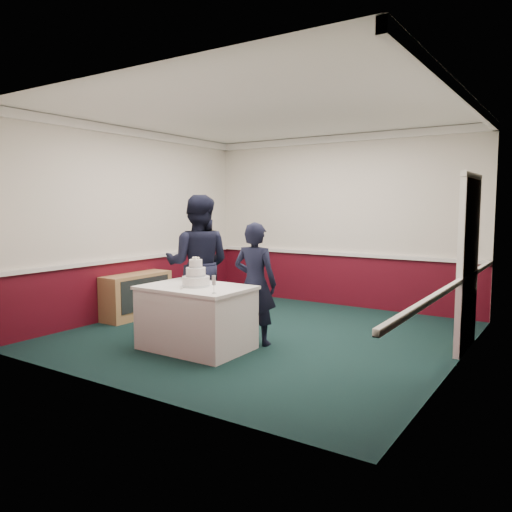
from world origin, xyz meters
The scene contains 9 objects.
ground centered at (0.00, 0.00, 0.00)m, with size 5.00×5.00×0.00m, color black.
room_shell centered at (0.08, 0.61, 1.97)m, with size 5.00×5.00×3.00m.
sideboard centered at (-2.28, -0.19, 0.35)m, with size 0.41×1.20×0.70m.
cake_table centered at (-0.35, -1.02, 0.40)m, with size 1.32×0.92×0.79m.
wedding_cake centered at (-0.35, -1.02, 0.90)m, with size 0.35×0.35×0.36m.
cake_knife centered at (-0.38, -1.22, 0.79)m, with size 0.01×0.22×0.01m, color silver.
champagne_flute centered at (0.15, -1.30, 0.93)m, with size 0.05×0.05×0.21m.
person_man centered at (-0.85, -0.38, 0.96)m, with size 0.94×0.73×1.92m, color black.
person_woman centered at (0.15, -0.44, 0.79)m, with size 0.57×0.38×1.57m, color black.
Camera 1 is at (3.60, -5.70, 1.79)m, focal length 35.00 mm.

